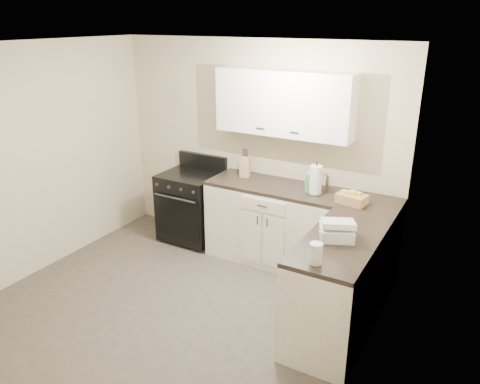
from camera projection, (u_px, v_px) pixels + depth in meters
The scene contains 20 objects.
floor at pixel (168, 314), 4.56m from camera, with size 3.60×3.60×0.00m, color #473F38.
ceiling at pixel (150, 46), 3.68m from camera, with size 3.60×3.60×0.00m, color white.
wall_back at pixel (255, 148), 5.59m from camera, with size 3.60×3.60×0.00m, color beige.
wall_right at pixel (362, 239), 3.29m from camera, with size 3.60×3.60×0.00m, color beige.
wall_left at pixel (26, 164), 4.95m from camera, with size 3.60×3.60×0.00m, color beige.
base_cabinets_back at pixel (275, 225), 5.43m from camera, with size 1.55×0.60×0.90m, color white.
base_cabinets_right at pixel (348, 273), 4.40m from camera, with size 0.60×1.90×0.90m, color white.
countertop_back at pixel (276, 187), 5.26m from camera, with size 1.55×0.60×0.04m, color black.
countertop_right at pixel (352, 228), 4.24m from camera, with size 0.60×1.90×0.04m, color black.
upper_cabinets at pixel (284, 103), 5.06m from camera, with size 1.55×0.30×0.70m, color white.
stove at pixel (191, 206), 5.94m from camera, with size 0.70×0.60×0.85m, color black.
knife_block at pixel (245, 167), 5.49m from camera, with size 0.11×0.10×0.25m, color tan.
paper_towel at pixel (316, 180), 4.94m from camera, with size 0.13×0.13×0.31m, color white.
soap_bottle at pixel (308, 183), 5.04m from camera, with size 0.06×0.06×0.19m, color green.
picture_frame at pixel (322, 180), 5.23m from camera, with size 0.10×0.01×0.13m, color black.
wicker_basket at pixel (352, 199), 4.73m from camera, with size 0.29×0.19×0.10m, color tan.
countertop_grill at pixel (337, 233), 3.98m from camera, with size 0.28×0.26×0.10m, color white.
glass_jar at pixel (316, 253), 3.56m from camera, with size 0.10×0.10×0.17m, color silver.
oven_mitt_near at pixel (286, 303), 3.99m from camera, with size 0.02×0.14×0.24m, color black.
oven_mitt_far at pixel (303, 282), 4.29m from camera, with size 0.02×0.15×0.27m, color black.
Camera 1 is at (2.51, -3.00, 2.72)m, focal length 35.00 mm.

